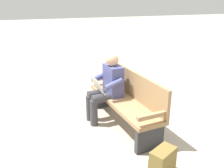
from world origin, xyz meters
TOP-DOWN VIEW (x-y plane):
  - ground_plane at (0.00, 0.00)m, footprint 40.00×40.00m
  - bench_near at (0.01, -0.07)m, footprint 1.84×0.68m
  - person_seated at (0.28, 0.19)m, footprint 0.60×0.60m
  - backpack at (-1.32, 0.00)m, footprint 0.33×0.38m

SIDE VIEW (x-z plane):
  - ground_plane at x=0.00m, z-range 0.00..0.00m
  - backpack at x=-1.32m, z-range 0.00..0.37m
  - bench_near at x=0.01m, z-range 0.01..0.91m
  - person_seated at x=0.28m, z-range 0.04..1.22m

